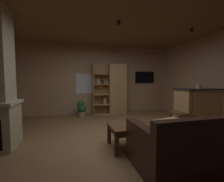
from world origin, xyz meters
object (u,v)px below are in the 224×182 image
Objects in this scene: kitchen_bar_counter at (200,107)px; tissue_box at (199,86)px; coffee_table at (126,129)px; potted_floor_plant at (82,108)px; bookshelf_cabinet at (115,89)px; dining_chair at (183,110)px; table_book_0 at (128,124)px; wall_mounted_tv at (145,77)px; table_book_1 at (129,122)px; leather_couch at (182,147)px.

tissue_box reaches higher than kitchen_bar_counter.
potted_floor_plant is at bearing 104.02° from coffee_table.
bookshelf_cabinet is 2.10× the size of dining_chair.
table_book_0 is 0.12× the size of wall_mounted_tv.
tissue_box is 0.14× the size of wall_mounted_tv.
dining_chair is at bearing 19.26° from coffee_table.
wall_mounted_tv is at bearing 85.85° from dining_chair.
tissue_box is 1.05× the size of table_book_1.
coffee_table is 0.75× the size of wall_mounted_tv.
wall_mounted_tv is (1.38, 0.21, 0.48)m from bookshelf_cabinet.
kitchen_bar_counter is 2.66m from wall_mounted_tv.
table_book_1 is 0.13× the size of wall_mounted_tv.
leather_couch is 3.82m from potted_floor_plant.
kitchen_bar_counter is at bearing 28.71° from tissue_box.
wall_mounted_tv is (2.69, 0.44, 1.14)m from potted_floor_plant.
dining_chair reaches higher than leather_couch.
dining_chair is at bearing -63.08° from bookshelf_cabinet.
bookshelf_cabinet is at bearing 78.37° from coffee_table.
kitchen_bar_counter is 3.77m from potted_floor_plant.
tissue_box is 0.08× the size of leather_couch.
kitchen_bar_counter is 2.49m from leather_couch.
table_book_0 is 3.84m from wall_mounted_tv.
coffee_table is (-0.58, 0.84, 0.05)m from leather_couch.
bookshelf_cabinet is 3.02× the size of coffee_table.
coffee_table is at bearing -121.98° from wall_mounted_tv.
dining_chair is 3.29m from potted_floor_plant.
kitchen_bar_counter reaches higher than coffee_table.
tissue_box is at bearing 14.78° from table_book_1.
leather_couch is 12.53× the size of table_book_1.
bookshelf_cabinet reaches higher than tissue_box.
bookshelf_cabinet reaches higher than potted_floor_plant.
bookshelf_cabinet is 2.90m from tissue_box.
dining_chair is at bearing -94.15° from wall_mounted_tv.
dining_chair reaches higher than table_book_1.
table_book_0 is 0.11× the size of dining_chair.
wall_mounted_tv is at bearing 98.28° from tissue_box.
table_book_0 is at bearing -74.75° from potted_floor_plant.
table_book_0 is (0.05, 0.04, 0.10)m from coffee_table.
kitchen_bar_counter is at bearing 15.56° from table_book_1.
kitchen_bar_counter reaches higher than table_book_0.
leather_couch is at bearing -70.52° from potted_floor_plant.
table_book_1 is at bearing -165.22° from tissue_box.
tissue_box is 2.45m from table_book_1.
bookshelf_cabinet is 1.48m from wall_mounted_tv.
leather_couch reaches higher than table_book_1.
dining_chair is (1.73, 0.56, 0.04)m from table_book_1.
potted_floor_plant is at bearing -170.68° from wall_mounted_tv.
potted_floor_plant is (-0.74, 2.72, -0.16)m from table_book_0.
bookshelf_cabinet is 16.91× the size of table_book_1.
tissue_box is 0.83m from dining_chair.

